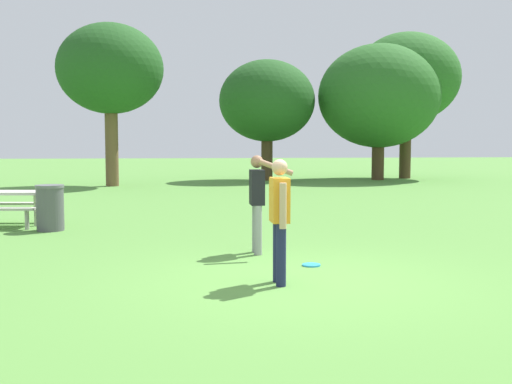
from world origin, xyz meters
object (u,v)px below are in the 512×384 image
object	(u,v)px
person_catcher	(258,196)
tree_broad_center	(267,101)
tree_tall_left	(110,70)
frisbee	(311,265)
tree_slender_mid	(407,78)
trash_can_beside_table	(50,208)
tree_far_right	(379,96)
picnic_table_near	(6,201)
person_thrower	(279,213)

from	to	relation	value
person_catcher	tree_broad_center	bearing A→B (deg)	82.37
tree_tall_left	frisbee	bearing A→B (deg)	-73.82
tree_slender_mid	frisbee	bearing A→B (deg)	-113.02
tree_tall_left	tree_broad_center	distance (m)	7.61
person_catcher	frisbee	distance (m)	1.62
trash_can_beside_table	tree_far_right	bearing A→B (deg)	53.00
picnic_table_near	tree_tall_left	bearing A→B (deg)	86.05
trash_can_beside_table	tree_far_right	world-z (taller)	tree_far_right
person_thrower	frisbee	xyz separation A→B (m)	(0.65, 1.13, -0.93)
frisbee	tree_broad_center	bearing A→B (deg)	84.71
frisbee	tree_slender_mid	distance (m)	23.51
picnic_table_near	tree_broad_center	distance (m)	17.37
person_thrower	tree_far_right	world-z (taller)	tree_far_right
person_thrower	trash_can_beside_table	world-z (taller)	person_thrower
person_thrower	frisbee	bearing A→B (deg)	59.93
tree_broad_center	tree_far_right	xyz separation A→B (m)	(5.39, -0.17, 0.26)
tree_broad_center	frisbee	bearing A→B (deg)	-95.29
frisbee	picnic_table_near	xyz separation A→B (m)	(-5.84, 5.07, 0.55)
trash_can_beside_table	person_catcher	bearing A→B (deg)	-37.60
picnic_table_near	tree_tall_left	xyz separation A→B (m)	(0.84, 12.16, 4.23)
person_thrower	tree_slender_mid	distance (m)	24.61
person_thrower	picnic_table_near	xyz separation A→B (m)	(-5.19, 6.20, -0.38)
trash_can_beside_table	tree_tall_left	bearing A→B (deg)	91.24
tree_broad_center	tree_slender_mid	bearing A→B (deg)	6.86
person_thrower	person_catcher	distance (m)	2.24
trash_can_beside_table	tree_broad_center	xyz separation A→B (m)	(6.60, 16.08, 3.27)
picnic_table_near	tree_tall_left	size ratio (longest dim) A/B	0.28
person_catcher	tree_far_right	distance (m)	20.83
person_thrower	tree_far_right	xyz separation A→B (m)	(7.92, 21.26, 3.07)
tree_slender_mid	picnic_table_near	bearing A→B (deg)	-132.68
tree_slender_mid	tree_broad_center	bearing A→B (deg)	-173.14
trash_can_beside_table	tree_slender_mid	bearing A→B (deg)	51.00
frisbee	tree_far_right	xyz separation A→B (m)	(7.27, 20.13, 4.00)
tree_far_right	tree_broad_center	bearing A→B (deg)	178.22
person_catcher	tree_tall_left	bearing A→B (deg)	104.98
person_thrower	tree_slender_mid	world-z (taller)	tree_slender_mid
picnic_table_near	tree_tall_left	distance (m)	12.91
person_thrower	tree_broad_center	world-z (taller)	tree_broad_center
frisbee	tree_broad_center	size ratio (longest dim) A/B	0.05
tree_far_right	tree_slender_mid	xyz separation A→B (m)	(1.72, 1.02, 0.97)
picnic_table_near	tree_slender_mid	xyz separation A→B (m)	(14.83, 16.08, 4.42)
frisbee	picnic_table_near	size ratio (longest dim) A/B	0.15
frisbee	person_catcher	bearing A→B (deg)	121.62
person_catcher	picnic_table_near	distance (m)	6.51
person_thrower	tree_far_right	size ratio (longest dim) A/B	0.25
person_catcher	tree_far_right	bearing A→B (deg)	67.29
picnic_table_near	person_thrower	bearing A→B (deg)	-50.05
person_catcher	picnic_table_near	size ratio (longest dim) A/B	0.89
tree_tall_left	tree_slender_mid	xyz separation A→B (m)	(13.99, 3.92, 0.18)
tree_tall_left	tree_far_right	bearing A→B (deg)	13.29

